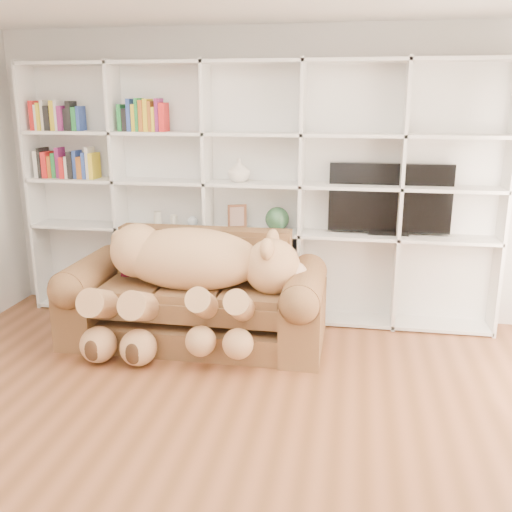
% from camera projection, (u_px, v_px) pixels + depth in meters
% --- Properties ---
extents(floor, '(5.00, 5.00, 0.00)m').
position_uv_depth(floor, '(187.00, 454.00, 3.41)').
color(floor, brown).
rests_on(floor, ground).
extents(wall_back, '(5.00, 0.02, 2.70)m').
position_uv_depth(wall_back, '(258.00, 176.00, 5.42)').
color(wall_back, silver).
rests_on(wall_back, floor).
extents(bookshelf, '(4.43, 0.35, 2.40)m').
position_uv_depth(bookshelf, '(230.00, 182.00, 5.35)').
color(bookshelf, white).
rests_on(bookshelf, floor).
extents(sofa, '(2.22, 0.96, 0.93)m').
position_uv_depth(sofa, '(196.00, 301.00, 4.97)').
color(sofa, brown).
rests_on(sofa, floor).
extents(teddy_bear, '(1.78, 0.94, 1.03)m').
position_uv_depth(teddy_bear, '(189.00, 273.00, 4.71)').
color(teddy_bear, tan).
rests_on(teddy_bear, sofa).
extents(throw_pillow, '(0.43, 0.24, 0.45)m').
position_uv_depth(throw_pillow, '(147.00, 257.00, 5.11)').
color(throw_pillow, '#540E20').
rests_on(throw_pillow, sofa).
extents(gift_box, '(0.34, 0.33, 0.23)m').
position_uv_depth(gift_box, '(296.00, 337.00, 4.81)').
color(gift_box, '#AF2817').
rests_on(gift_box, floor).
extents(tv, '(1.09, 0.18, 0.64)m').
position_uv_depth(tv, '(390.00, 199.00, 5.13)').
color(tv, black).
rests_on(tv, bookshelf).
extents(picture_frame, '(0.17, 0.10, 0.22)m').
position_uv_depth(picture_frame, '(237.00, 216.00, 5.36)').
color(picture_frame, '#54301D').
rests_on(picture_frame, bookshelf).
extents(green_vase, '(0.22, 0.22, 0.22)m').
position_uv_depth(green_vase, '(277.00, 219.00, 5.30)').
color(green_vase, '#2C5536').
rests_on(green_vase, bookshelf).
extents(figurine_tall, '(0.08, 0.08, 0.15)m').
position_uv_depth(figurine_tall, '(158.00, 219.00, 5.51)').
color(figurine_tall, beige).
rests_on(figurine_tall, bookshelf).
extents(figurine_short, '(0.08, 0.08, 0.11)m').
position_uv_depth(figurine_short, '(174.00, 221.00, 5.48)').
color(figurine_short, beige).
rests_on(figurine_short, bookshelf).
extents(snow_globe, '(0.10, 0.10, 0.10)m').
position_uv_depth(snow_globe, '(193.00, 222.00, 5.45)').
color(snow_globe, silver).
rests_on(snow_globe, bookshelf).
extents(shelf_vase, '(0.22, 0.22, 0.21)m').
position_uv_depth(shelf_vase, '(239.00, 170.00, 5.24)').
color(shelf_vase, silver).
rests_on(shelf_vase, bookshelf).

